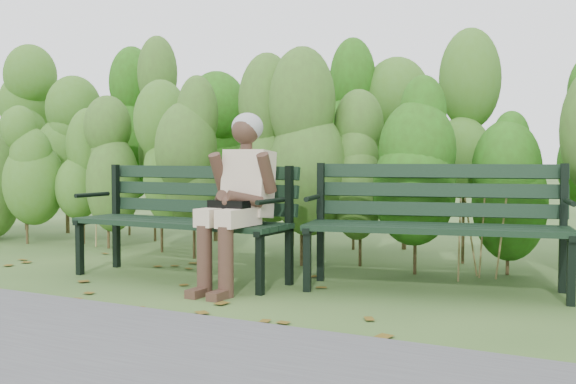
% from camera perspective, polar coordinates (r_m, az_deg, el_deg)
% --- Properties ---
extents(ground, '(80.00, 80.00, 0.00)m').
position_cam_1_polar(ground, '(5.26, -1.77, -8.37)').
color(ground, '#2D4C1F').
extents(footpath, '(60.00, 2.50, 0.01)m').
position_cam_1_polar(footpath, '(3.56, -19.84, -14.04)').
color(footpath, '#474749').
rests_on(footpath, ground).
extents(hedge_band, '(11.04, 1.67, 2.42)m').
position_cam_1_polar(hedge_band, '(6.84, 5.84, 4.84)').
color(hedge_band, '#47381E').
rests_on(hedge_band, ground).
extents(leaf_litter, '(5.84, 2.26, 0.01)m').
position_cam_1_polar(leaf_litter, '(5.05, 2.24, -8.80)').
color(leaf_litter, brown).
rests_on(leaf_litter, ground).
extents(bench_left, '(1.94, 0.67, 0.96)m').
position_cam_1_polar(bench_left, '(5.81, -8.54, -1.66)').
color(bench_left, black).
rests_on(bench_left, ground).
extents(bench_right, '(2.06, 1.04, 0.99)m').
position_cam_1_polar(bench_right, '(5.35, 12.39, -1.95)').
color(bench_right, black).
rests_on(bench_right, ground).
extents(seated_woman, '(0.54, 0.80, 1.39)m').
position_cam_1_polar(seated_woman, '(5.27, -4.22, 0.25)').
color(seated_woman, beige).
rests_on(seated_woman, ground).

